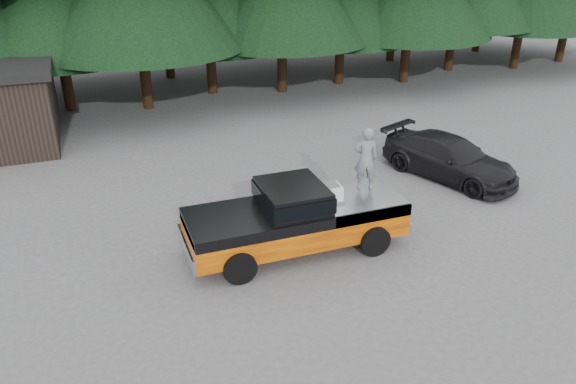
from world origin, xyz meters
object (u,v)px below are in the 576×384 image
object	(u,v)px
man_on_bed	(366,159)
parked_car	(449,158)
air_compressor	(329,194)
pickup_truck	(296,227)

from	to	relation	value
man_on_bed	parked_car	size ratio (longest dim) A/B	0.37
air_compressor	pickup_truck	bearing A→B (deg)	178.27
air_compressor	man_on_bed	distance (m)	1.46
parked_car	man_on_bed	bearing A→B (deg)	-174.43
air_compressor	parked_car	bearing A→B (deg)	27.47
pickup_truck	air_compressor	world-z (taller)	air_compressor
air_compressor	parked_car	world-z (taller)	air_compressor
air_compressor	parked_car	distance (m)	6.44
pickup_truck	parked_car	world-z (taller)	parked_car
pickup_truck	parked_car	distance (m)	7.20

